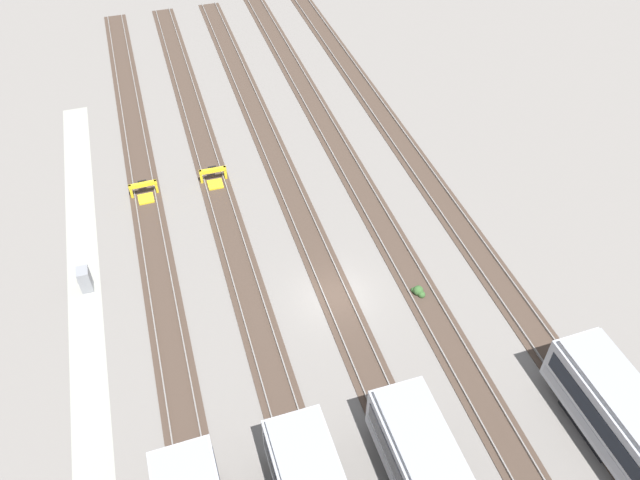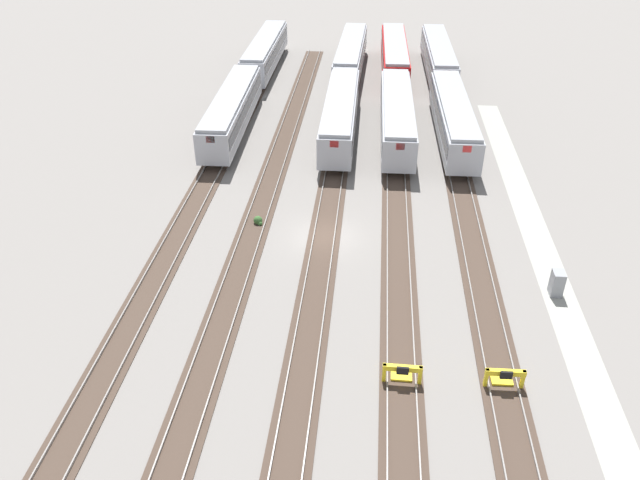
{
  "view_description": "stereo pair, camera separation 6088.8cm",
  "coord_description": "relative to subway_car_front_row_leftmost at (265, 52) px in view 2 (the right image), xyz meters",
  "views": [
    {
      "loc": [
        23.84,
        -8.45,
        28.96
      ],
      "look_at": [
        -3.26,
        0.0,
        1.8
      ],
      "focal_mm": 35.0,
      "sensor_mm": 36.0,
      "label": 1
    },
    {
      "loc": [
        -36.54,
        -3.04,
        23.2
      ],
      "look_at": [
        -3.26,
        0.0,
        1.8
      ],
      "focal_mm": 35.0,
      "sensor_mm": 36.0,
      "label": 2
    }
  ],
  "objects": [
    {
      "name": "rail_track_near_inner",
      "position": [
        -37.03,
        -15.3,
        -2.0
      ],
      "size": [
        90.0,
        2.24,
        0.21
      ],
      "color": "#47382D",
      "rests_on": "ground"
    },
    {
      "name": "weed_clump",
      "position": [
        -35.68,
        -5.31,
        -1.8
      ],
      "size": [
        0.92,
        0.7,
        0.64
      ],
      "color": "#38602D",
      "rests_on": "ground"
    },
    {
      "name": "bumper_stop_near_inner_track",
      "position": [
        -50.28,
        -15.3,
        -1.53
      ],
      "size": [
        1.35,
        2.0,
        1.22
      ],
      "color": "yellow",
      "rests_on": "ground"
    },
    {
      "name": "subway_car_front_row_rightmost",
      "position": [
        -19.15,
        -10.17,
        0.0
      ],
      "size": [
        18.02,
        2.95,
        3.7
      ],
      "color": "#ADAFB7",
      "rests_on": "ground"
    },
    {
      "name": "subway_car_front_row_left_inner",
      "position": [
        -19.15,
        -0.04,
        0.0
      ],
      "size": [
        18.06,
        3.26,
        3.7
      ],
      "color": "#ADAFB7",
      "rests_on": "ground"
    },
    {
      "name": "subway_car_front_row_leftmost",
      "position": [
        0.0,
        0.0,
        0.0
      ],
      "size": [
        18.01,
        2.92,
        3.7
      ],
      "color": "#ADAFB7",
      "rests_on": "ground"
    },
    {
      "name": "bumper_stop_nearest_track",
      "position": [
        -50.12,
        -20.38,
        -1.53
      ],
      "size": [
        1.36,
        2.01,
        1.22
      ],
      "color": "yellow",
      "rests_on": "ground"
    },
    {
      "name": "ground_plane",
      "position": [
        -37.03,
        -10.21,
        -2.04
      ],
      "size": [
        400.0,
        400.0,
        0.0
      ],
      "primitive_type": "plane",
      "color": "gray"
    },
    {
      "name": "rail_track_middle",
      "position": [
        -37.03,
        -10.21,
        -2.0
      ],
      "size": [
        90.0,
        2.24,
        0.21
      ],
      "color": "#47382D",
      "rests_on": "ground"
    },
    {
      "name": "service_walkway",
      "position": [
        -37.03,
        -24.96,
        -2.04
      ],
      "size": [
        54.0,
        2.0,
        0.01
      ],
      "primitive_type": "cube",
      "color": "#9E9E93",
      "rests_on": "ground"
    },
    {
      "name": "electrical_cabinet",
      "position": [
        -42.24,
        -24.72,
        -1.24
      ],
      "size": [
        0.9,
        0.73,
        1.6
      ],
      "color": "gray",
      "rests_on": "ground"
    },
    {
      "name": "subway_car_front_row_right_inner",
      "position": [
        -0.43,
        -10.19,
        0.0
      ],
      "size": [
        18.06,
        3.25,
        3.7
      ],
      "color": "#ADAFB7",
      "rests_on": "ground"
    },
    {
      "name": "rail_track_farthest",
      "position": [
        -37.03,
        -0.04,
        -2.0
      ],
      "size": [
        90.0,
        2.23,
        0.21
      ],
      "color": "#47382D",
      "rests_on": "ground"
    },
    {
      "name": "rail_track_nearest",
      "position": [
        -37.03,
        -20.38,
        -2.0
      ],
      "size": [
        90.0,
        2.23,
        0.21
      ],
      "color": "#47382D",
      "rests_on": "ground"
    },
    {
      "name": "subway_car_back_row_leftmost",
      "position": [
        -19.15,
        -20.42,
        0.0
      ],
      "size": [
        18.05,
        3.17,
        3.7
      ],
      "color": "#ADAFB7",
      "rests_on": "ground"
    },
    {
      "name": "subway_car_back_row_rightmost",
      "position": [
        -0.14,
        -20.36,
        0.0
      ],
      "size": [
        18.05,
        3.15,
        3.7
      ],
      "color": "#ADAFB7",
      "rests_on": "ground"
    },
    {
      "name": "subway_car_back_row_centre",
      "position": [
        -19.15,
        -15.33,
        0.0
      ],
      "size": [
        18.03,
        3.04,
        3.7
      ],
      "color": "#ADAFB7",
      "rests_on": "ground"
    },
    {
      "name": "subway_car_front_row_centre",
      "position": [
        -0.05,
        -15.29,
        0.0
      ],
      "size": [
        18.05,
        3.18,
        3.7
      ],
      "color": "#A80F0F",
      "rests_on": "ground"
    },
    {
      "name": "rail_track_far_inner",
      "position": [
        -37.03,
        -5.12,
        -2.0
      ],
      "size": [
        90.0,
        2.23,
        0.21
      ],
      "color": "#47382D",
      "rests_on": "ground"
    }
  ]
}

